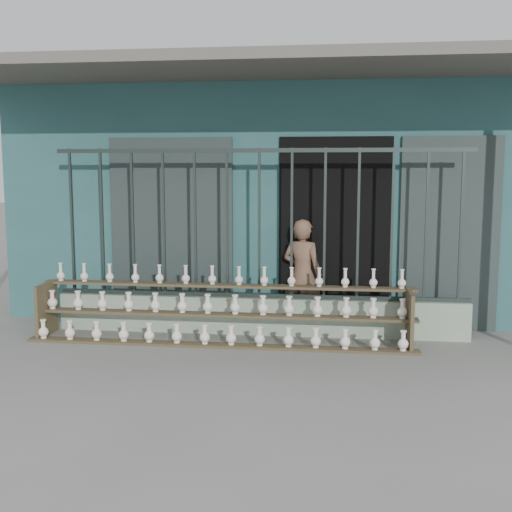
# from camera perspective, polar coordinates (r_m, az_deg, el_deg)

# --- Properties ---
(ground) EXTENTS (60.00, 60.00, 0.00)m
(ground) POSITION_cam_1_polar(r_m,az_deg,el_deg) (6.68, -1.09, -9.69)
(ground) COLOR slate
(workshop_building) EXTENTS (7.40, 6.60, 3.21)m
(workshop_building) POSITION_cam_1_polar(r_m,az_deg,el_deg) (10.59, 2.23, 5.67)
(workshop_building) COLOR #295658
(workshop_building) RESTS_ON ground
(parapet_wall) EXTENTS (5.00, 0.20, 0.45)m
(parapet_wall) POSITION_cam_1_polar(r_m,az_deg,el_deg) (7.87, 0.27, -5.31)
(parapet_wall) COLOR #98AE95
(parapet_wall) RESTS_ON ground
(security_fence) EXTENTS (5.00, 0.04, 1.80)m
(security_fence) POSITION_cam_1_polar(r_m,az_deg,el_deg) (7.69, 0.28, 2.87)
(security_fence) COLOR #283330
(security_fence) RESTS_ON parapet_wall
(shelf_rack) EXTENTS (4.50, 0.68, 0.85)m
(shelf_rack) POSITION_cam_1_polar(r_m,az_deg,el_deg) (7.50, -3.10, -4.89)
(shelf_rack) COLOR brown
(shelf_rack) RESTS_ON ground
(elderly_woman) EXTENTS (0.59, 0.48, 1.39)m
(elderly_woman) POSITION_cam_1_polar(r_m,az_deg,el_deg) (8.02, 4.13, -1.65)
(elderly_woman) COLOR brown
(elderly_woman) RESTS_ON ground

